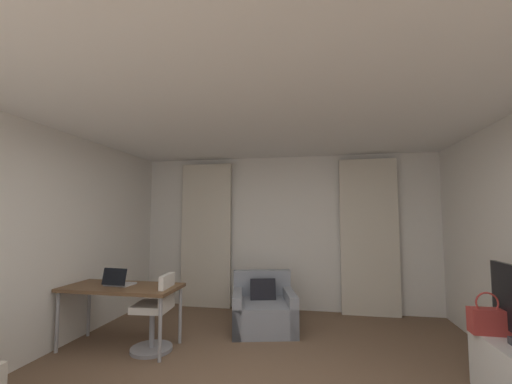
# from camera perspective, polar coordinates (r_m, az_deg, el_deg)

# --- Properties ---
(wall_window) EXTENTS (5.12, 0.06, 2.60)m
(wall_window) POSITION_cam_1_polar(r_m,az_deg,el_deg) (5.56, 5.11, -7.12)
(wall_window) COLOR silver
(wall_window) RESTS_ON ground
(ceiling) EXTENTS (5.12, 6.12, 0.06)m
(ceiling) POSITION_cam_1_polar(r_m,az_deg,el_deg) (2.77, -1.39, 18.25)
(ceiling) COLOR white
(ceiling) RESTS_ON wall_left
(curtain_left_panel) EXTENTS (0.90, 0.06, 2.50)m
(curtain_left_panel) POSITION_cam_1_polar(r_m,az_deg,el_deg) (5.74, -8.94, -7.50)
(curtain_left_panel) COLOR beige
(curtain_left_panel) RESTS_ON ground
(curtain_right_panel) EXTENTS (0.90, 0.06, 2.50)m
(curtain_right_panel) POSITION_cam_1_polar(r_m,az_deg,el_deg) (5.48, 19.58, -7.44)
(curtain_right_panel) COLOR beige
(curtain_right_panel) RESTS_ON ground
(armchair) EXTENTS (1.02, 1.01, 0.75)m
(armchair) POSITION_cam_1_polar(r_m,az_deg,el_deg) (4.75, 1.33, -20.37)
(armchair) COLOR gray
(armchair) RESTS_ON ground
(desk) EXTENTS (1.39, 0.63, 0.72)m
(desk) POSITION_cam_1_polar(r_m,az_deg,el_deg) (4.35, -22.88, -16.00)
(desk) COLOR brown
(desk) RESTS_ON ground
(desk_chair) EXTENTS (0.48, 0.48, 0.88)m
(desk_chair) POSITION_cam_1_polar(r_m,az_deg,el_deg) (4.19, -17.54, -20.44)
(desk_chair) COLOR gray
(desk_chair) RESTS_ON ground
(laptop) EXTENTS (0.34, 0.27, 0.22)m
(laptop) POSITION_cam_1_polar(r_m,az_deg,el_deg) (4.37, -23.43, -14.51)
(laptop) COLOR #ADADB2
(laptop) RESTS_ON desk
(handbag_primary) EXTENTS (0.30, 0.14, 0.37)m
(handbag_primary) POSITION_cam_1_polar(r_m,az_deg,el_deg) (3.72, 36.13, -18.03)
(handbag_primary) COLOR #B73833
(handbag_primary) RESTS_ON tv_console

